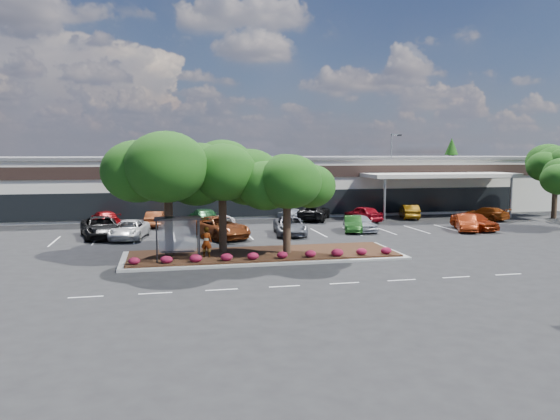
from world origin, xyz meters
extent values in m
plane|color=black|center=(0.00, 0.00, 0.00)|extent=(160.00, 160.00, 0.00)
cube|color=beige|center=(0.00, 34.00, 3.00)|extent=(80.00, 20.00, 6.00)
cube|color=#555558|center=(0.00, 34.00, 6.10)|extent=(80.40, 20.40, 0.30)
cube|color=black|center=(0.00, 23.95, 4.80)|extent=(80.00, 0.25, 1.20)
cube|color=black|center=(0.00, 23.95, 1.60)|extent=(60.00, 0.18, 2.60)
cube|color=#A50F0B|center=(-6.00, 23.88, 4.80)|extent=(6.00, 0.12, 1.00)
cube|color=beige|center=(20.00, 21.50, 4.40)|extent=(16.00, 5.00, 0.40)
cylinder|color=gray|center=(13.00, 19.50, 2.10)|extent=(0.24, 0.24, 4.20)
cylinder|color=gray|center=(27.00, 19.50, 2.10)|extent=(0.24, 0.24, 4.20)
cube|color=gray|center=(-2.00, 4.00, 0.07)|extent=(18.00, 6.00, 0.15)
cube|color=#3D2414|center=(-2.00, 4.00, 0.20)|extent=(17.20, 5.20, 0.12)
cube|color=silver|center=(-12.00, -4.00, 0.01)|extent=(1.60, 0.12, 0.01)
cube|color=silver|center=(-8.80, -4.00, 0.01)|extent=(1.60, 0.12, 0.01)
cube|color=silver|center=(-5.60, -4.00, 0.01)|extent=(1.60, 0.12, 0.01)
cube|color=silver|center=(-2.40, -4.00, 0.01)|extent=(1.60, 0.12, 0.01)
cube|color=silver|center=(0.80, -4.00, 0.01)|extent=(1.60, 0.12, 0.01)
cube|color=silver|center=(4.00, -4.00, 0.01)|extent=(1.60, 0.12, 0.01)
cube|color=silver|center=(7.20, -4.00, 0.01)|extent=(1.60, 0.12, 0.01)
cube|color=silver|center=(10.40, -4.00, 0.01)|extent=(1.60, 0.12, 0.01)
cube|color=silver|center=(-16.50, 13.50, 0.01)|extent=(0.12, 5.00, 0.01)
cube|color=silver|center=(-13.50, 13.50, 0.01)|extent=(0.12, 5.00, 0.01)
cube|color=silver|center=(-10.50, 13.50, 0.01)|extent=(0.12, 5.00, 0.01)
cube|color=silver|center=(-7.50, 13.50, 0.01)|extent=(0.12, 5.00, 0.01)
cube|color=silver|center=(-4.50, 13.50, 0.01)|extent=(0.12, 5.00, 0.01)
cube|color=silver|center=(-1.50, 13.50, 0.01)|extent=(0.12, 5.00, 0.01)
cube|color=silver|center=(1.50, 13.50, 0.01)|extent=(0.12, 5.00, 0.01)
cube|color=silver|center=(4.50, 13.50, 0.01)|extent=(0.12, 5.00, 0.01)
cube|color=silver|center=(7.50, 13.50, 0.01)|extent=(0.12, 5.00, 0.01)
cube|color=silver|center=(10.50, 13.50, 0.01)|extent=(0.12, 5.00, 0.01)
cube|color=silver|center=(13.50, 13.50, 0.01)|extent=(0.12, 5.00, 0.01)
cube|color=silver|center=(16.50, 13.50, 0.01)|extent=(0.12, 5.00, 0.01)
cylinder|color=black|center=(-8.75, 3.45, 1.51)|extent=(0.08, 0.08, 2.50)
cylinder|color=black|center=(-6.25, 3.45, 1.51)|extent=(0.08, 0.08, 2.50)
cylinder|color=black|center=(-8.75, 2.15, 1.51)|extent=(0.08, 0.08, 2.50)
cylinder|color=black|center=(-6.25, 2.15, 1.51)|extent=(0.08, 0.08, 2.50)
cube|color=black|center=(-7.50, 2.80, 2.80)|extent=(2.75, 1.55, 0.10)
cube|color=silver|center=(-7.50, 3.45, 1.63)|extent=(2.30, 0.03, 2.00)
cube|color=black|center=(-7.50, 3.05, 0.71)|extent=(2.00, 0.35, 0.06)
cone|color=#0C380D|center=(34.00, 44.00, 4.50)|extent=(3.96, 3.96, 9.00)
imported|color=#594C47|center=(-5.74, 3.35, 1.22)|extent=(0.80, 0.65, 1.91)
cube|color=gray|center=(17.03, 27.30, 0.20)|extent=(0.50, 0.50, 0.40)
cylinder|color=gray|center=(17.03, 27.30, 4.65)|extent=(0.14, 0.14, 8.50)
cube|color=gray|center=(17.46, 27.18, 8.75)|extent=(0.93, 0.45, 0.14)
cube|color=black|center=(17.94, 27.04, 8.68)|extent=(0.51, 0.41, 0.18)
imported|color=black|center=(-13.19, 14.61, 0.83)|extent=(3.93, 6.44, 1.67)
imported|color=silver|center=(-10.96, 13.56, 0.73)|extent=(3.33, 5.58, 1.45)
imported|color=maroon|center=(-3.93, 12.47, 0.85)|extent=(5.00, 6.73, 1.70)
imported|color=white|center=(-3.44, 14.96, 0.72)|extent=(2.68, 5.30, 1.44)
imported|color=slate|center=(1.87, 12.86, 0.75)|extent=(3.17, 5.65, 1.49)
imported|color=#194715|center=(7.54, 13.41, 0.68)|extent=(2.58, 4.35, 1.36)
imported|color=#9EA0A9|center=(8.24, 13.51, 0.73)|extent=(2.08, 4.40, 1.45)
imported|color=#962A0D|center=(17.24, 11.75, 0.71)|extent=(3.13, 4.56, 1.42)
imported|color=maroon|center=(18.24, 12.07, 0.79)|extent=(2.75, 4.92, 1.58)
imported|color=maroon|center=(-13.51, 20.78, 0.75)|extent=(3.55, 5.55, 1.50)
imported|color=brown|center=(-8.99, 20.30, 0.71)|extent=(2.01, 4.47, 1.42)
imported|color=#13431D|center=(-4.68, 19.61, 0.81)|extent=(2.92, 5.82, 1.62)
imported|color=#A6AAB2|center=(4.09, 21.82, 0.68)|extent=(2.41, 4.22, 1.35)
imported|color=black|center=(6.49, 21.91, 0.81)|extent=(4.84, 6.38, 1.61)
imported|color=maroon|center=(10.83, 19.66, 0.78)|extent=(3.03, 4.90, 1.56)
imported|color=#684106|center=(16.40, 21.06, 0.73)|extent=(2.70, 4.67, 1.45)
imported|color=#803109|center=(23.36, 18.23, 0.66)|extent=(3.56, 4.93, 1.33)
camera|label=1|loc=(-8.38, -30.43, 6.78)|focal=35.00mm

